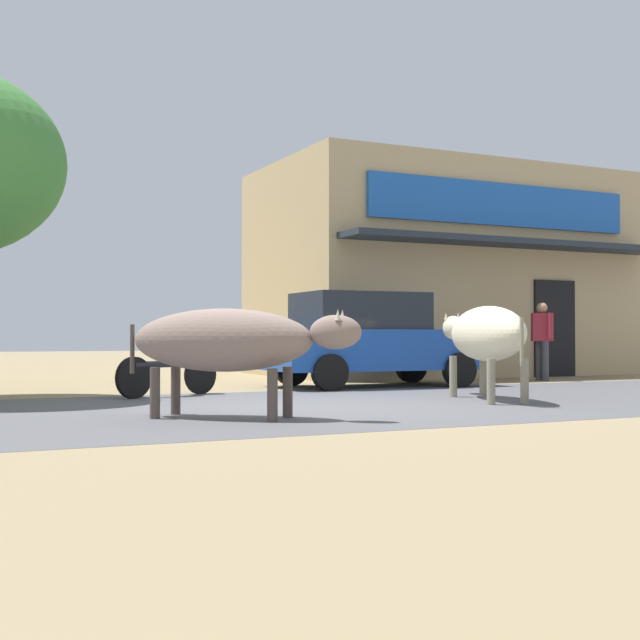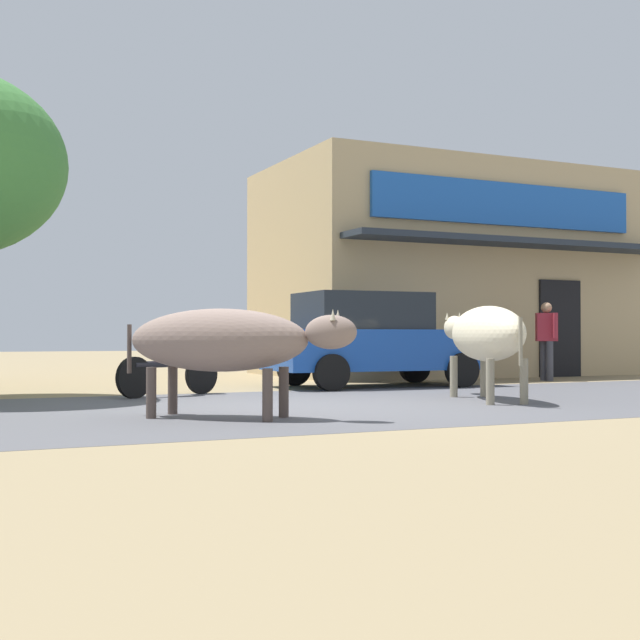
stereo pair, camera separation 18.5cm
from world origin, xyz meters
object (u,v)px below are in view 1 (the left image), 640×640
parked_motorcycle (170,365)px  cow_far_dark (485,334)px  parked_hatchback_car (370,339)px  pedestrian_by_shop (542,335)px  cow_near_brown (227,341)px

parked_motorcycle → cow_far_dark: (3.73, -2.66, 0.45)m
parked_hatchback_car → pedestrian_by_shop: parked_hatchback_car is taller
cow_far_dark → pedestrian_by_shop: pedestrian_by_shop is taller
parked_motorcycle → cow_far_dark: bearing=-35.5°
parked_hatchback_car → parked_motorcycle: bearing=-167.9°
parked_hatchback_car → cow_far_dark: size_ratio=1.39×
parked_motorcycle → cow_far_dark: 4.60m
parked_motorcycle → parked_hatchback_car: bearing=12.1°
parked_motorcycle → cow_far_dark: cow_far_dark is taller
cow_near_brown → cow_far_dark: bearing=12.6°
cow_near_brown → cow_far_dark: size_ratio=0.82×
cow_near_brown → pedestrian_by_shop: bearing=29.3°
pedestrian_by_shop → cow_near_brown: bearing=-150.7°
parked_motorcycle → pedestrian_by_shop: bearing=7.7°
cow_near_brown → pedestrian_by_shop: size_ratio=1.47×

